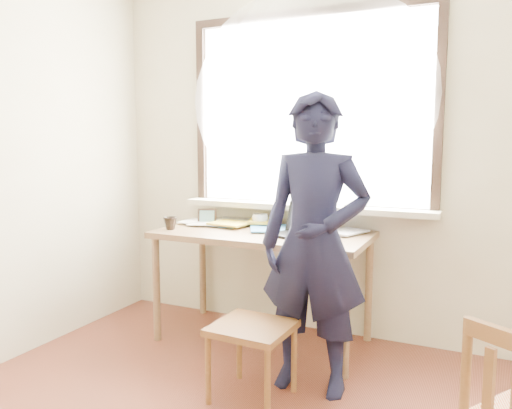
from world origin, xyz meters
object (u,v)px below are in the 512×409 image
at_px(desk, 263,243).
at_px(laptop, 300,228).
at_px(mug_white, 260,220).
at_px(person, 314,244).
at_px(mug_dark, 170,223).
at_px(work_chair, 252,336).

bearing_deg(desk, laptop, -7.23).
xyz_separation_m(mug_white, person, (0.65, -0.70, 0.01)).
height_order(mug_white, mug_dark, mug_white).
distance_m(laptop, work_chair, 0.86).
height_order(mug_dark, person, person).
height_order(laptop, mug_white, laptop).
bearing_deg(work_chair, mug_dark, 148.32).
bearing_deg(work_chair, laptop, 89.35).
relative_size(desk, laptop, 3.78).
bearing_deg(mug_dark, work_chair, -31.68).
xyz_separation_m(laptop, mug_dark, (-0.91, -0.16, -0.01)).
distance_m(mug_white, mug_dark, 0.65).
relative_size(laptop, mug_white, 3.32).
bearing_deg(mug_white, mug_dark, -142.39).
bearing_deg(person, laptop, 115.95).
distance_m(desk, laptop, 0.32).
bearing_deg(desk, mug_dark, -162.69).
bearing_deg(person, desk, 134.49).
xyz_separation_m(mug_dark, work_chair, (0.90, -0.56, -0.47)).
relative_size(laptop, work_chair, 0.90).
bearing_deg(mug_dark, person, -14.55).
xyz_separation_m(laptop, work_chair, (-0.01, -0.72, -0.48)).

